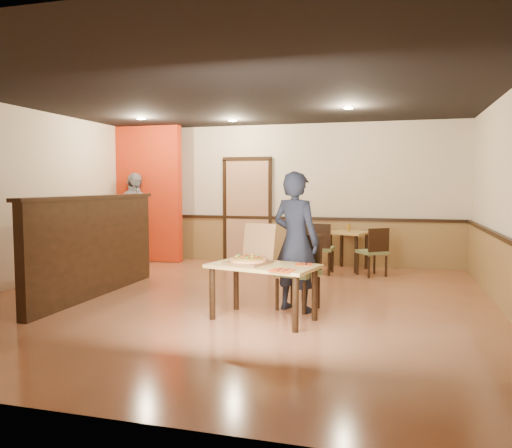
{
  "coord_description": "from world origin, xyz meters",
  "views": [
    {
      "loc": [
        2.09,
        -6.41,
        1.6
      ],
      "look_at": [
        0.33,
        0.0,
        1.07
      ],
      "focal_mm": 35.0,
      "sensor_mm": 36.0,
      "label": 1
    }
  ],
  "objects_px": {
    "side_table": "(349,241)",
    "condiment": "(348,228)",
    "passerby": "(134,218)",
    "pizza_box": "(250,258)",
    "main_table": "(263,273)",
    "side_chair_left": "(320,246)",
    "diner_chair": "(301,268)",
    "diner": "(296,242)",
    "side_chair_right": "(374,250)"
  },
  "relations": [
    {
      "from": "diner_chair",
      "to": "side_chair_right",
      "type": "height_order",
      "value": "diner_chair"
    },
    {
      "from": "diner",
      "to": "pizza_box",
      "type": "distance_m",
      "value": 0.69
    },
    {
      "from": "diner_chair",
      "to": "main_table",
      "type": "bearing_deg",
      "value": -97.17
    },
    {
      "from": "side_chair_right",
      "to": "pizza_box",
      "type": "bearing_deg",
      "value": 30.97
    },
    {
      "from": "side_chair_left",
      "to": "diner",
      "type": "distance_m",
      "value": 2.68
    },
    {
      "from": "passerby",
      "to": "pizza_box",
      "type": "xyz_separation_m",
      "value": [
        3.47,
        -3.49,
        -0.2
      ]
    },
    {
      "from": "pizza_box",
      "to": "diner_chair",
      "type": "bearing_deg",
      "value": 68.08
    },
    {
      "from": "side_chair_left",
      "to": "passerby",
      "type": "xyz_separation_m",
      "value": [
        -3.86,
        0.34,
        0.42
      ]
    },
    {
      "from": "passerby",
      "to": "condiment",
      "type": "distance_m",
      "value": 4.31
    },
    {
      "from": "main_table",
      "to": "passerby",
      "type": "distance_m",
      "value": 5.08
    },
    {
      "from": "side_chair_right",
      "to": "condiment",
      "type": "height_order",
      "value": "condiment"
    },
    {
      "from": "side_chair_left",
      "to": "pizza_box",
      "type": "xyz_separation_m",
      "value": [
        -0.39,
        -3.15,
        0.22
      ]
    },
    {
      "from": "diner_chair",
      "to": "side_chair_left",
      "type": "distance_m",
      "value": 2.51
    },
    {
      "from": "main_table",
      "to": "side_chair_right",
      "type": "xyz_separation_m",
      "value": [
        1.16,
        3.21,
        -0.09
      ]
    },
    {
      "from": "side_chair_right",
      "to": "passerby",
      "type": "distance_m",
      "value": 4.83
    },
    {
      "from": "side_table",
      "to": "passerby",
      "type": "relative_size",
      "value": 0.46
    },
    {
      "from": "passerby",
      "to": "condiment",
      "type": "bearing_deg",
      "value": -67.27
    },
    {
      "from": "passerby",
      "to": "side_table",
      "type": "bearing_deg",
      "value": -67.32
    },
    {
      "from": "diner_chair",
      "to": "diner",
      "type": "height_order",
      "value": "diner"
    },
    {
      "from": "main_table",
      "to": "pizza_box",
      "type": "relative_size",
      "value": 2.23
    },
    {
      "from": "condiment",
      "to": "diner",
      "type": "bearing_deg",
      "value": -96.6
    },
    {
      "from": "side_chair_left",
      "to": "pizza_box",
      "type": "relative_size",
      "value": 1.49
    },
    {
      "from": "main_table",
      "to": "pizza_box",
      "type": "bearing_deg",
      "value": -179.16
    },
    {
      "from": "pizza_box",
      "to": "side_chair_right",
      "type": "bearing_deg",
      "value": 83.05
    },
    {
      "from": "main_table",
      "to": "diner_chair",
      "type": "xyz_separation_m",
      "value": [
        0.32,
        0.68,
        -0.04
      ]
    },
    {
      "from": "main_table",
      "to": "condiment",
      "type": "height_order",
      "value": "condiment"
    },
    {
      "from": "side_chair_right",
      "to": "condiment",
      "type": "bearing_deg",
      "value": -86.84
    },
    {
      "from": "main_table",
      "to": "side_table",
      "type": "relative_size",
      "value": 1.61
    },
    {
      "from": "main_table",
      "to": "side_chair_right",
      "type": "relative_size",
      "value": 1.6
    },
    {
      "from": "diner_chair",
      "to": "passerby",
      "type": "relative_size",
      "value": 0.52
    },
    {
      "from": "side_chair_right",
      "to": "pizza_box",
      "type": "relative_size",
      "value": 1.39
    },
    {
      "from": "side_table",
      "to": "main_table",
      "type": "bearing_deg",
      "value": -99.96
    },
    {
      "from": "main_table",
      "to": "diner",
      "type": "height_order",
      "value": "diner"
    },
    {
      "from": "side_chair_left",
      "to": "side_chair_right",
      "type": "distance_m",
      "value": 0.94
    },
    {
      "from": "side_table",
      "to": "passerby",
      "type": "height_order",
      "value": "passerby"
    },
    {
      "from": "diner_chair",
      "to": "side_table",
      "type": "xyz_separation_m",
      "value": [
        0.35,
        3.13,
        0.03
      ]
    },
    {
      "from": "side_chair_right",
      "to": "diner",
      "type": "height_order",
      "value": "diner"
    },
    {
      "from": "passerby",
      "to": "side_chair_left",
      "type": "bearing_deg",
      "value": -76.04
    },
    {
      "from": "side_table",
      "to": "condiment",
      "type": "height_order",
      "value": "condiment"
    },
    {
      "from": "passerby",
      "to": "diner_chair",
      "type": "bearing_deg",
      "value": -106.76
    },
    {
      "from": "side_table",
      "to": "condiment",
      "type": "xyz_separation_m",
      "value": [
        -0.01,
        0.0,
        0.24
      ]
    },
    {
      "from": "diner_chair",
      "to": "side_chair_right",
      "type": "distance_m",
      "value": 2.66
    },
    {
      "from": "side_chair_right",
      "to": "side_table",
      "type": "distance_m",
      "value": 0.78
    },
    {
      "from": "main_table",
      "to": "condiment",
      "type": "bearing_deg",
      "value": 93.57
    },
    {
      "from": "diner_chair",
      "to": "side_chair_left",
      "type": "bearing_deg",
      "value": 110.64
    },
    {
      "from": "diner_chair",
      "to": "diner",
      "type": "relative_size",
      "value": 0.54
    },
    {
      "from": "diner_chair",
      "to": "passerby",
      "type": "bearing_deg",
      "value": 162.51
    },
    {
      "from": "main_table",
      "to": "diner",
      "type": "relative_size",
      "value": 0.78
    },
    {
      "from": "side_table",
      "to": "diner",
      "type": "relative_size",
      "value": 0.48
    },
    {
      "from": "diner_chair",
      "to": "side_chair_left",
      "type": "height_order",
      "value": "diner_chair"
    }
  ]
}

